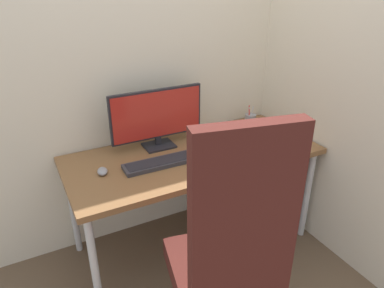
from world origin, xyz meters
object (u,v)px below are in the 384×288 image
at_px(monitor, 157,116).
at_px(mouse, 102,171).
at_px(pen_holder, 250,119).
at_px(notebook, 238,142).
at_px(office_chair, 230,253).
at_px(filing_cabinet, 258,189).
at_px(keyboard, 159,163).

xyz_separation_m(monitor, mouse, (-0.42, -0.19, -0.19)).
height_order(pen_holder, notebook, pen_holder).
distance_m(office_chair, pen_holder, 1.28).
bearing_deg(notebook, office_chair, -142.43).
height_order(office_chair, filing_cabinet, office_chair).
bearing_deg(filing_cabinet, mouse, -179.90).
height_order(monitor, keyboard, monitor).
relative_size(keyboard, pen_holder, 2.79).
bearing_deg(notebook, filing_cabinet, -10.97).
height_order(office_chair, keyboard, office_chair).
xyz_separation_m(office_chair, mouse, (-0.34, 0.78, 0.10)).
bearing_deg(filing_cabinet, keyboard, -176.11).
relative_size(monitor, pen_holder, 3.95).
relative_size(office_chair, keyboard, 2.99).
height_order(office_chair, notebook, office_chair).
xyz_separation_m(keyboard, mouse, (-0.32, 0.05, 0.00)).
xyz_separation_m(filing_cabinet, notebook, (-0.23, -0.02, 0.45)).
bearing_deg(notebook, mouse, 162.18).
bearing_deg(office_chair, keyboard, 91.56).
height_order(filing_cabinet, monitor, monitor).
distance_m(filing_cabinet, mouse, 1.21).
bearing_deg(mouse, filing_cabinet, 10.97).
xyz_separation_m(monitor, keyboard, (-0.09, -0.24, -0.19)).
distance_m(monitor, notebook, 0.56).
relative_size(office_chair, filing_cabinet, 2.37).
height_order(filing_cabinet, pen_holder, pen_holder).
xyz_separation_m(mouse, notebook, (0.89, -0.02, -0.01)).
relative_size(keyboard, mouse, 5.15).
relative_size(mouse, pen_holder, 0.54).
bearing_deg(mouse, pen_holder, 20.89).
height_order(mouse, notebook, mouse).
distance_m(office_chair, filing_cabinet, 1.16).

